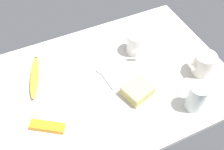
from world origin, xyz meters
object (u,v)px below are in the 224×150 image
object	(u,v)px
coffee_mug_black	(204,64)
glass_of_milk	(196,98)
coffee_mug_milky	(136,43)
snack_bar	(47,127)
sandwich_main	(137,91)
spoon	(102,74)
banana	(35,77)

from	to	relation	value
coffee_mug_black	glass_of_milk	size ratio (longest dim) A/B	0.97
coffee_mug_black	coffee_mug_milky	xyz separation A→B (cm)	(17.89, -21.06, 0.06)
coffee_mug_milky	snack_bar	size ratio (longest dim) A/B	0.88
coffee_mug_milky	sandwich_main	distance (cm)	22.69
coffee_mug_black	snack_bar	size ratio (longest dim) A/B	0.90
coffee_mug_milky	snack_bar	xyz separation A→B (cm)	(44.07, 19.62, -3.66)
spoon	snack_bar	distance (cm)	29.22
coffee_mug_black	sandwich_main	world-z (taller)	coffee_mug_black
sandwich_main	snack_bar	world-z (taller)	sandwich_main
sandwich_main	banana	size ratio (longest dim) A/B	0.58
coffee_mug_milky	banana	xyz separation A→B (cm)	(42.38, -2.67, -3.02)
coffee_mug_milky	spoon	bearing A→B (deg)	19.04
banana	snack_bar	xyz separation A→B (cm)	(1.69, 22.30, -0.64)
coffee_mug_black	glass_of_milk	xyz separation A→B (cm)	(12.41, 11.97, 0.14)
glass_of_milk	coffee_mug_milky	bearing A→B (deg)	-80.58
glass_of_milk	banana	world-z (taller)	glass_of_milk
banana	snack_bar	world-z (taller)	banana
sandwich_main	banana	distance (cm)	39.41
coffee_mug_milky	banana	size ratio (longest dim) A/B	0.51
coffee_mug_black	coffee_mug_milky	world-z (taller)	coffee_mug_milky
glass_of_milk	coffee_mug_black	bearing A→B (deg)	-136.03
glass_of_milk	snack_bar	bearing A→B (deg)	-15.14
coffee_mug_milky	spoon	xyz separation A→B (cm)	(18.10, 6.25, -4.28)
coffee_mug_milky	sandwich_main	bearing A→B (deg)	63.04
coffee_mug_black	snack_bar	bearing A→B (deg)	-1.33
spoon	sandwich_main	bearing A→B (deg)	119.62
banana	glass_of_milk	bearing A→B (deg)	143.28
glass_of_milk	spoon	distance (cm)	35.95
coffee_mug_black	banana	size ratio (longest dim) A/B	0.52
coffee_mug_black	snack_bar	xyz separation A→B (cm)	(61.96, -1.43, -3.60)
sandwich_main	spoon	xyz separation A→B (cm)	(7.88, -13.86, -1.82)
snack_bar	coffee_mug_black	bearing A→B (deg)	-147.40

